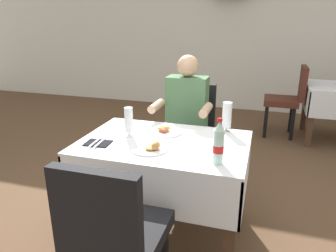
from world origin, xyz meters
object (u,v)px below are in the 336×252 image
object	(u,v)px
plate_near_camera	(151,148)
beer_glass_middle	(129,122)
plate_far_diner	(165,131)
napkin_cutlery_set	(98,143)
chair_far_diner_seat	(190,130)
chair_near_camera_side	(115,232)
cola_bottle_primary	(219,144)
background_chair_left	(288,97)
main_dining_table	(164,164)
seated_diner_far	(185,117)
beer_glass_left	(227,117)

from	to	relation	value
plate_near_camera	beer_glass_middle	bearing A→B (deg)	140.61
plate_near_camera	plate_far_diner	distance (m)	0.35
beer_glass_middle	napkin_cutlery_set	size ratio (longest dim) A/B	1.12
plate_far_diner	napkin_cutlery_set	world-z (taller)	plate_far_diner
beer_glass_middle	chair_far_diner_seat	bearing A→B (deg)	70.42
beer_glass_middle	chair_near_camera_side	bearing A→B (deg)	-71.56
chair_near_camera_side	plate_far_diner	bearing A→B (deg)	92.88
chair_near_camera_side	napkin_cutlery_set	size ratio (longest dim) A/B	5.03
cola_bottle_primary	background_chair_left	world-z (taller)	cola_bottle_primary
main_dining_table	seated_diner_far	world-z (taller)	seated_diner_far
napkin_cutlery_set	beer_glass_middle	bearing A→B (deg)	54.34
plate_far_diner	background_chair_left	xyz separation A→B (m)	(1.01, 2.33, -0.20)
main_dining_table	plate_far_diner	xyz separation A→B (m)	(-0.05, 0.17, 0.19)
chair_far_diner_seat	cola_bottle_primary	size ratio (longest dim) A/B	3.45
chair_near_camera_side	cola_bottle_primary	bearing A→B (deg)	52.68
beer_glass_middle	background_chair_left	size ratio (longest dim) A/B	0.22
beer_glass_middle	background_chair_left	xyz separation A→B (m)	(1.24, 2.47, -0.29)
chair_near_camera_side	seated_diner_far	bearing A→B (deg)	90.62
main_dining_table	napkin_cutlery_set	world-z (taller)	napkin_cutlery_set
seated_diner_far	plate_near_camera	bearing A→B (deg)	-90.97
main_dining_table	beer_glass_left	xyz separation A→B (m)	(0.39, 0.34, 0.29)
seated_diner_far	chair_near_camera_side	bearing A→B (deg)	-89.38
cola_bottle_primary	beer_glass_left	bearing A→B (deg)	92.40
chair_far_diner_seat	background_chair_left	xyz separation A→B (m)	(0.97, 1.71, 0.00)
plate_far_diner	beer_glass_left	bearing A→B (deg)	20.57
beer_glass_left	background_chair_left	bearing A→B (deg)	75.13
beer_glass_middle	background_chair_left	world-z (taller)	background_chair_left
chair_near_camera_side	plate_far_diner	world-z (taller)	chair_near_camera_side
plate_near_camera	beer_glass_left	distance (m)	0.67
seated_diner_far	plate_near_camera	size ratio (longest dim) A/B	5.05
main_dining_table	beer_glass_middle	xyz separation A→B (m)	(-0.27, 0.03, 0.28)
chair_near_camera_side	beer_glass_middle	size ratio (longest dim) A/B	4.50
seated_diner_far	cola_bottle_primary	bearing A→B (deg)	-65.24
main_dining_table	chair_far_diner_seat	distance (m)	0.79
plate_near_camera	beer_glass_left	xyz separation A→B (m)	(0.42, 0.51, 0.10)
beer_glass_middle	seated_diner_far	bearing A→B (deg)	68.68
plate_far_diner	plate_near_camera	bearing A→B (deg)	-86.99
chair_far_diner_seat	cola_bottle_primary	bearing A→B (deg)	-68.31
cola_bottle_primary	napkin_cutlery_set	size ratio (longest dim) A/B	1.46
plate_near_camera	background_chair_left	distance (m)	2.86
beer_glass_left	beer_glass_middle	size ratio (longest dim) A/B	1.05
main_dining_table	beer_glass_middle	size ratio (longest dim) A/B	5.42
chair_far_diner_seat	napkin_cutlery_set	size ratio (longest dim) A/B	5.03
chair_near_camera_side	background_chair_left	xyz separation A→B (m)	(0.97, 3.29, 0.00)
plate_far_diner	chair_far_diner_seat	bearing A→B (deg)	85.54
plate_near_camera	plate_far_diner	size ratio (longest dim) A/B	0.96
main_dining_table	cola_bottle_primary	world-z (taller)	cola_bottle_primary
chair_near_camera_side	beer_glass_middle	distance (m)	0.91
chair_far_diner_seat	cola_bottle_primary	xyz separation A→B (m)	(0.42, -1.04, 0.31)
seated_diner_far	plate_far_diner	size ratio (longest dim) A/B	4.87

